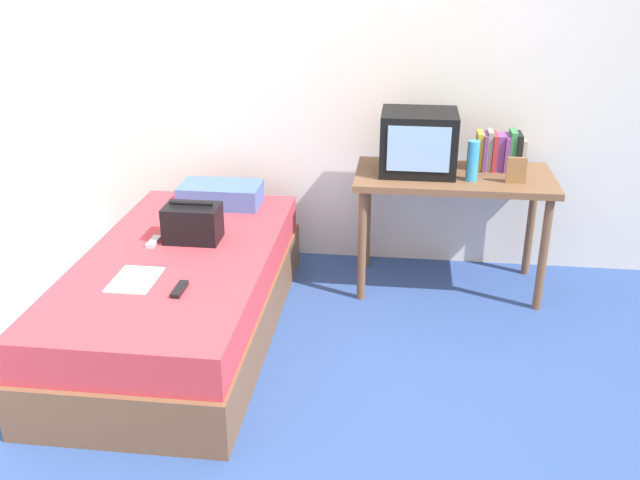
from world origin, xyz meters
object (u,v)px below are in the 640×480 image
tv (418,142)px  picture_frame (516,170)px  water_bottle (473,161)px  remote_silver (154,242)px  book_row (500,151)px  pillow (221,194)px  remote_dark (180,289)px  bed (181,295)px  magazine (135,280)px  handbag (193,223)px  desk (453,189)px

tv → picture_frame: 0.58m
water_bottle → remote_silver: 1.84m
water_bottle → picture_frame: (0.24, -0.02, -0.04)m
book_row → pillow: (-1.69, -0.13, -0.30)m
tv → remote_dark: (-1.10, -1.21, -0.42)m
bed → remote_dark: remote_dark is taller
bed → picture_frame: 2.00m
water_bottle → book_row: size_ratio=0.82×
picture_frame → remote_silver: (-1.97, -0.52, -0.32)m
tv → bed: bearing=-147.7°
pillow → remote_dark: 1.19m
remote_dark → remote_silver: 0.62m
book_row → magazine: (-1.85, -1.22, -0.36)m
pillow → magazine: bearing=-97.9°
handbag → remote_dark: size_ratio=1.92×
bed → handbag: (0.04, 0.19, 0.34)m
bed → pillow: pillow is taller
bed → water_bottle: (1.56, 0.66, 0.61)m
tv → water_bottle: bearing=-23.2°
bed → tv: size_ratio=4.55×
desk → book_row: bearing=25.2°
bed → tv: 1.63m
book_row → magazine: size_ratio=0.98×
desk → picture_frame: bearing=-20.9°
bed → desk: bearing=27.6°
magazine → remote_dark: remote_dark is taller
tv → remote_silver: tv is taller
picture_frame → handbag: (-1.77, -0.45, -0.23)m
picture_frame → remote_dark: size_ratio=0.96×
picture_frame → pillow: (-1.76, 0.13, -0.26)m
water_bottle → magazine: (-1.66, -0.99, -0.37)m
remote_silver → book_row: bearing=22.2°
bed → picture_frame: bearing=19.6°
water_bottle → book_row: bearing=52.7°
tv → pillow: (-1.20, -0.02, -0.37)m
pillow → magazine: (-0.15, -1.10, -0.06)m
water_bottle → handbag: (-1.52, -0.46, -0.27)m
bed → pillow: 0.83m
picture_frame → pillow: picture_frame is taller
water_bottle → picture_frame: size_ratio=1.55×
water_bottle → remote_dark: water_bottle is taller
desk → magazine: 1.93m
tv → water_bottle: (0.31, -0.13, -0.06)m
bed → desk: 1.71m
book_row → handbag: bearing=-157.6°
handbag → desk: bearing=21.8°
pillow → remote_silver: 0.68m
desk → handbag: desk is taller
pillow → remote_dark: (0.10, -1.18, -0.06)m
remote_silver → magazine: bearing=-82.3°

